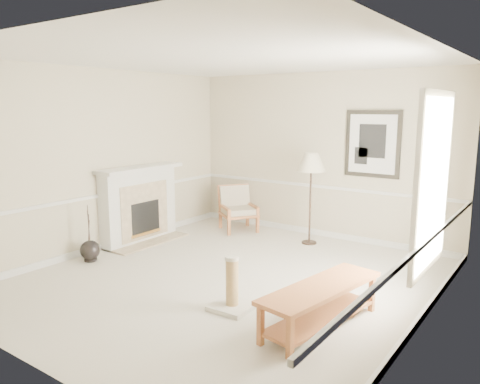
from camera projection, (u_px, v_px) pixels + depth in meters
name	position (u px, v px, depth m)	size (l,w,h in m)	color
ground	(228.00, 279.00, 6.34)	(5.50, 5.50, 0.00)	silver
room	(239.00, 141.00, 5.99)	(5.04, 5.54, 2.92)	beige
fireplace	(140.00, 205.00, 8.04)	(0.64, 1.64, 1.31)	white
floor_vase	(90.00, 251.00, 7.05)	(0.30, 0.30, 0.87)	black
armchair	(237.00, 206.00, 8.85)	(0.91, 0.90, 0.83)	#A95B36
floor_lamp	(311.00, 165.00, 7.76)	(0.60, 0.60, 1.55)	black
bench	(321.00, 299.00, 4.91)	(0.75, 1.67, 0.46)	#A95B36
scratching_post	(232.00, 293.00, 5.36)	(0.46, 0.46, 0.64)	beige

